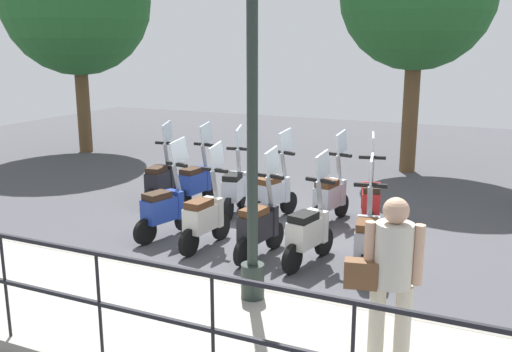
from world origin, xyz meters
TOP-DOWN VIEW (x-y plane):
  - ground_plane at (0.00, 0.00)m, footprint 28.00×28.00m
  - promenade_walkway at (-3.15, 0.00)m, footprint 2.20×20.00m
  - fence_railing at (-4.20, 0.00)m, footprint 0.04×16.03m
  - lamp_post_near at (-2.40, -0.65)m, footprint 0.26×0.90m
  - pedestrian_with_bag at (-3.28, -2.35)m, footprint 0.39×0.64m
  - tree_large at (4.44, 7.68)m, footprint 3.91×3.91m
  - scooter_near_0 at (-0.82, -1.57)m, footprint 1.22×0.47m
  - scooter_near_1 at (-0.84, -0.77)m, footprint 1.22×0.49m
  - scooter_near_2 at (-0.89, -0.05)m, footprint 1.23×0.45m
  - scooter_near_3 at (-0.86, 0.84)m, footprint 1.23×0.44m
  - scooter_near_4 at (-0.74, 1.62)m, footprint 1.21×0.52m
  - scooter_far_0 at (1.05, -1.16)m, footprint 1.21×0.52m
  - scooter_far_1 at (1.06, -0.48)m, footprint 1.22×0.47m
  - scooter_far_2 at (0.86, 0.47)m, footprint 1.20×0.54m
  - scooter_far_3 at (0.85, 1.21)m, footprint 1.22×0.48m
  - scooter_far_4 at (0.96, 2.06)m, footprint 1.23×0.44m
  - scooter_far_5 at (0.79, 2.73)m, footprint 1.23×0.44m

SIDE VIEW (x-z plane):
  - ground_plane at x=0.00m, z-range 0.00..0.00m
  - promenade_walkway at x=-3.15m, z-range 0.00..0.15m
  - scooter_near_0 at x=-0.82m, z-range -0.29..1.25m
  - scooter_near_1 at x=-0.84m, z-range -0.29..1.25m
  - scooter_near_2 at x=-0.89m, z-range -0.29..1.25m
  - scooter_near_3 at x=-0.86m, z-range -0.29..1.25m
  - scooter_near_4 at x=-0.74m, z-range -0.29..1.25m
  - scooter_far_0 at x=1.05m, z-range -0.29..1.25m
  - scooter_far_1 at x=1.06m, z-range -0.29..1.25m
  - scooter_far_2 at x=0.86m, z-range -0.29..1.25m
  - scooter_far_3 at x=0.85m, z-range -0.29..1.25m
  - scooter_far_4 at x=0.96m, z-range -0.29..1.25m
  - scooter_far_5 at x=0.79m, z-range -0.29..1.25m
  - fence_railing at x=-4.20m, z-range 0.36..1.42m
  - pedestrian_with_bag at x=-3.28m, z-range 0.28..1.87m
  - lamp_post_near at x=-2.40m, z-range -0.09..3.90m
  - tree_large at x=4.44m, z-range 1.03..7.04m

